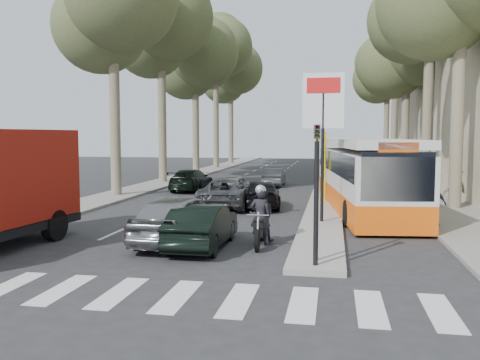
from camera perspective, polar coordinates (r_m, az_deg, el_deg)
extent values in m
plane|color=#28282B|center=(14.74, -4.19, -8.08)|extent=(120.00, 120.00, 0.00)
cube|color=gray|center=(39.34, 17.65, 0.02)|extent=(3.20, 70.00, 0.12)
cube|color=gray|center=(43.60, -5.07, 0.70)|extent=(2.40, 64.00, 0.12)
cube|color=gray|center=(25.10, 9.47, -2.50)|extent=(1.50, 26.00, 0.16)
cube|color=#B7A88E|center=(49.55, 24.64, 9.98)|extent=(11.00, 20.00, 16.00)
cylinder|color=yellow|center=(12.99, 8.63, -2.06)|extent=(0.10, 0.10, 3.50)
cylinder|color=yellow|center=(18.96, 9.21, 0.16)|extent=(0.10, 0.10, 3.50)
cylinder|color=yellow|center=(24.94, 9.52, 1.31)|extent=(0.10, 0.10, 3.50)
cylinder|color=black|center=(18.91, 9.25, 2.72)|extent=(0.12, 0.12, 5.20)
cube|color=white|center=(18.93, 9.34, 8.78)|extent=(1.50, 0.10, 2.00)
cube|color=red|center=(18.92, 9.36, 10.46)|extent=(1.20, 0.02, 0.55)
cylinder|color=black|center=(12.52, 8.54, -3.02)|extent=(0.12, 0.12, 3.20)
imported|color=black|center=(12.40, 8.63, 3.86)|extent=(0.16, 0.41, 1.00)
cylinder|color=#6B604C|center=(28.40, -13.86, 6.63)|extent=(0.56, 0.56, 8.40)
sphere|color=#45512D|center=(29.95, -15.40, 16.34)|extent=(5.20, 5.20, 5.20)
cylinder|color=#6B604C|center=(35.88, -8.72, 6.80)|extent=(0.56, 0.56, 8.96)
sphere|color=#45512D|center=(37.35, -10.03, 15.11)|extent=(5.20, 5.20, 5.20)
sphere|color=#45512D|center=(35.70, -7.88, 17.71)|extent=(5.80, 5.80, 5.80)
sphere|color=#45512D|center=(37.96, -8.02, 18.92)|extent=(4.80, 4.80, 4.80)
cylinder|color=#6B604C|center=(43.46, -4.99, 5.97)|extent=(0.56, 0.56, 8.12)
sphere|color=#45512D|center=(44.66, -6.09, 12.28)|extent=(5.20, 5.20, 5.20)
sphere|color=#45512D|center=(42.99, -4.15, 14.14)|extent=(5.80, 5.80, 5.80)
sphere|color=#45512D|center=(45.17, -4.42, 15.19)|extent=(4.80, 4.80, 4.80)
cylinder|color=#6B604C|center=(51.25, -2.71, 6.62)|extent=(0.56, 0.56, 9.52)
sphere|color=#45512D|center=(52.54, -3.67, 12.90)|extent=(5.20, 5.20, 5.20)
sphere|color=#45512D|center=(50.97, -1.93, 14.70)|extent=(5.80, 5.80, 5.80)
sphere|color=#45512D|center=(53.19, -2.25, 15.78)|extent=(4.80, 4.80, 4.80)
cylinder|color=#6B604C|center=(59.08, -1.03, 6.01)|extent=(0.56, 0.56, 8.68)
sphere|color=#45512D|center=(60.19, -1.87, 11.01)|extent=(5.20, 5.20, 5.20)
sphere|color=#45512D|center=(58.59, -0.31, 12.40)|extent=(5.80, 5.80, 5.80)
sphere|color=#45512D|center=(60.74, -0.63, 13.32)|extent=(4.80, 4.80, 4.80)
cylinder|color=#6B604C|center=(24.50, 23.23, 6.64)|extent=(0.56, 0.56, 8.40)
sphere|color=#45512D|center=(25.58, 21.04, 18.18)|extent=(5.20, 5.20, 5.20)
cylinder|color=#6B604C|center=(32.38, 20.30, 6.99)|extent=(0.56, 0.56, 9.24)
sphere|color=#45512D|center=(33.51, 18.66, 16.64)|extent=(5.20, 5.20, 5.20)
cylinder|color=#6B604C|center=(40.24, 18.04, 5.62)|extent=(0.56, 0.56, 7.84)
sphere|color=#45512D|center=(41.06, 16.70, 12.30)|extent=(5.20, 5.20, 5.20)
sphere|color=#45512D|center=(40.09, 19.75, 14.02)|extent=(5.80, 5.80, 5.80)
sphere|color=#45512D|center=(42.04, 18.39, 15.17)|extent=(4.80, 4.80, 4.80)
cylinder|color=#6B604C|center=(48.20, 16.93, 6.18)|extent=(0.56, 0.56, 8.96)
sphere|color=#45512D|center=(49.13, 15.83, 12.55)|extent=(5.20, 5.20, 5.20)
sphere|color=#45512D|center=(48.15, 18.34, 14.18)|extent=(5.80, 5.80, 5.80)
sphere|color=#45512D|center=(50.14, 17.26, 15.32)|extent=(4.80, 4.80, 4.80)
cylinder|color=#6B604C|center=(56.16, 16.10, 5.72)|extent=(0.56, 0.56, 8.40)
sphere|color=#45512D|center=(56.98, 15.15, 10.87)|extent=(5.20, 5.20, 5.20)
sphere|color=#45512D|center=(55.91, 17.29, 12.17)|extent=(5.80, 5.80, 5.80)
sphere|color=#45512D|center=(57.87, 16.38, 13.14)|extent=(4.80, 4.80, 4.80)
imported|color=#929499|center=(15.93, -7.05, -4.25)|extent=(1.99, 4.65, 1.57)
imported|color=black|center=(15.21, -4.23, -5.14)|extent=(1.40, 3.99, 1.31)
imported|color=#484A4F|center=(23.57, -1.62, -1.49)|extent=(2.53, 4.91, 1.33)
imported|color=black|center=(23.51, 2.39, -1.61)|extent=(2.30, 4.47, 1.24)
imported|color=#969A9E|center=(27.99, -0.67, -0.60)|extent=(1.56, 3.53, 1.18)
imported|color=#52565B|center=(33.77, 3.88, 0.35)|extent=(1.24, 3.56, 1.17)
imported|color=black|center=(30.80, -5.51, 0.01)|extent=(1.84, 4.51, 1.31)
cylinder|color=black|center=(17.23, -20.09, -4.79)|extent=(0.41, 1.01, 0.99)
cube|color=#F95D0D|center=(23.05, 13.62, -1.97)|extent=(4.10, 12.44, 0.96)
cube|color=silver|center=(22.93, 13.68, 1.19)|extent=(4.10, 12.44, 1.59)
cube|color=black|center=(22.91, 13.70, 1.98)|extent=(4.06, 11.96, 0.90)
cube|color=silver|center=(22.89, 13.75, 4.11)|extent=(4.10, 12.44, 0.32)
cube|color=black|center=(16.99, 17.28, 0.34)|extent=(2.33, 0.34, 1.59)
cube|color=#F95D0D|center=(16.94, 17.37, 3.49)|extent=(1.27, 0.21, 0.34)
cylinder|color=black|center=(19.05, 12.08, -3.72)|extent=(0.42, 1.05, 1.02)
cylinder|color=black|center=(19.55, 19.11, -3.66)|extent=(0.42, 1.05, 1.02)
cylinder|color=black|center=(26.50, 9.66, -1.24)|extent=(0.42, 1.05, 1.02)
cylinder|color=black|center=(26.86, 14.79, -1.25)|extent=(0.42, 1.05, 1.02)
cylinder|color=black|center=(14.67, 1.95, -6.82)|extent=(0.13, 0.66, 0.66)
cylinder|color=black|center=(16.17, 2.53, -5.71)|extent=(0.13, 0.66, 0.66)
cylinder|color=silver|center=(14.66, 1.99, -5.27)|extent=(0.08, 0.41, 0.82)
cube|color=black|center=(15.44, 2.28, -5.72)|extent=(0.26, 0.78, 0.31)
cube|color=black|center=(15.19, 2.20, -4.83)|extent=(0.33, 0.47, 0.23)
cube|color=black|center=(15.71, 2.39, -4.74)|extent=(0.31, 0.68, 0.12)
cylinder|color=silver|center=(14.67, 2.02, -3.97)|extent=(0.64, 0.07, 0.04)
imported|color=black|center=(15.37, 2.28, -4.06)|extent=(0.64, 0.44, 1.72)
imported|color=black|center=(15.78, 2.43, -4.02)|extent=(0.80, 0.47, 1.61)
sphere|color=#B2B2B7|center=(15.21, 2.28, -1.08)|extent=(0.29, 0.29, 0.29)
sphere|color=#B2B2B7|center=(15.64, 2.43, -1.14)|extent=(0.29, 0.29, 0.29)
imported|color=#423651|center=(19.38, 20.95, -2.46)|extent=(1.01, 0.97, 1.61)
imported|color=#6F6253|center=(24.77, 22.98, -0.71)|extent=(1.28, 1.05, 1.82)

